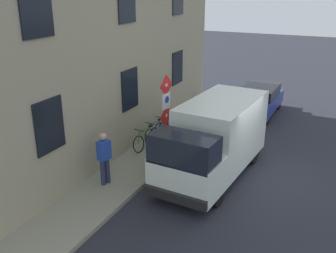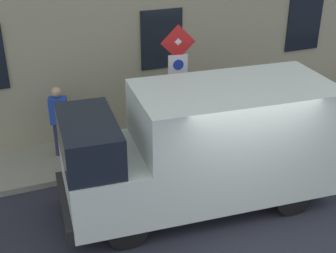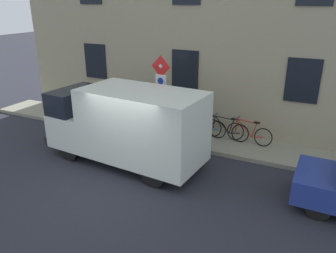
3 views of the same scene
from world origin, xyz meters
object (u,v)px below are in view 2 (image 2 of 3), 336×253
(litter_bin, at_px, (152,137))
(bicycle_red, at_px, (261,103))
(delivery_van, at_px, (204,145))
(bicycle_green, at_px, (179,117))
(sign_post_stacked, at_px, (178,77))
(bicycle_black, at_px, (235,108))
(pedestrian, at_px, (59,119))
(bicycle_blue, at_px, (207,113))

(litter_bin, bearing_deg, bicycle_red, -75.72)
(bicycle_red, distance_m, litter_bin, 3.72)
(delivery_van, height_order, bicycle_green, delivery_van)
(delivery_van, bearing_deg, bicycle_green, -99.49)
(sign_post_stacked, height_order, litter_bin, sign_post_stacked)
(bicycle_red, relative_size, bicycle_black, 1.00)
(sign_post_stacked, height_order, bicycle_black, sign_post_stacked)
(bicycle_black, xyz_separation_m, pedestrian, (-0.16, 4.76, 0.56))
(sign_post_stacked, distance_m, bicycle_green, 1.94)
(delivery_van, xyz_separation_m, bicycle_green, (2.98, -0.74, -0.82))
(bicycle_red, xyz_separation_m, pedestrian, (-0.16, 5.60, 0.56))
(bicycle_black, distance_m, pedestrian, 4.79)
(bicycle_blue, bearing_deg, sign_post_stacked, 44.50)
(pedestrian, height_order, litter_bin, pedestrian)
(litter_bin, bearing_deg, bicycle_blue, -64.50)
(delivery_van, relative_size, bicycle_black, 3.19)
(bicycle_green, relative_size, litter_bin, 1.90)
(delivery_van, xyz_separation_m, litter_bin, (2.06, 0.34, -0.74))
(delivery_van, xyz_separation_m, bicycle_black, (2.98, -2.42, -0.82))
(bicycle_black, relative_size, bicycle_green, 1.00)
(bicycle_green, bearing_deg, litter_bin, 48.25)
(delivery_van, xyz_separation_m, bicycle_red, (2.98, -3.27, -0.82))
(bicycle_black, bearing_deg, pedestrian, 5.66)
(bicycle_blue, height_order, pedestrian, pedestrian)
(sign_post_stacked, distance_m, delivery_van, 2.06)
(bicycle_red, height_order, pedestrian, pedestrian)
(bicycle_black, distance_m, litter_bin, 2.92)
(litter_bin, bearing_deg, bicycle_black, -71.64)
(sign_post_stacked, distance_m, litter_bin, 1.59)
(bicycle_blue, distance_m, bicycle_green, 0.84)
(bicycle_black, bearing_deg, bicycle_blue, 3.69)
(sign_post_stacked, relative_size, litter_bin, 3.33)
(bicycle_black, relative_size, litter_bin, 1.91)
(bicycle_black, xyz_separation_m, bicycle_blue, (0.00, 0.84, 0.00))
(bicycle_green, bearing_deg, bicycle_blue, -172.04)
(sign_post_stacked, bearing_deg, pedestrian, 70.75)
(sign_post_stacked, xyz_separation_m, bicycle_red, (1.07, -3.02, -1.55))
(sign_post_stacked, relative_size, bicycle_blue, 1.75)
(pedestrian, bearing_deg, bicycle_red, -72.84)
(delivery_van, distance_m, pedestrian, 3.67)
(bicycle_green, xyz_separation_m, litter_bin, (-0.92, 1.08, 0.08))
(sign_post_stacked, xyz_separation_m, pedestrian, (0.90, 2.58, -0.99))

